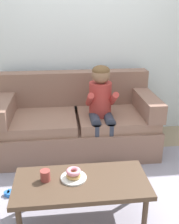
{
  "coord_description": "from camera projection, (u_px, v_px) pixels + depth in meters",
  "views": [
    {
      "loc": [
        -0.29,
        -2.18,
        1.7
      ],
      "look_at": [
        0.0,
        0.45,
        0.65
      ],
      "focal_mm": 42.49,
      "sensor_mm": 36.0,
      "label": 1
    }
  ],
  "objects": [
    {
      "name": "area_rug",
      "position": [
        98.0,
        205.0,
        2.44
      ],
      "size": [
        2.48,
        1.94,
        0.01
      ],
      "primitive_type": "cube",
      "color": "#9993A3",
      "rests_on": "ground"
    },
    {
      "name": "coffee_table",
      "position": [
        81.0,
        186.0,
        2.13
      ],
      "size": [
        1.08,
        0.5,
        0.41
      ],
      "color": "#4C3828",
      "rests_on": "ground"
    },
    {
      "name": "donut",
      "position": [
        74.0,
        175.0,
        2.13
      ],
      "size": [
        0.15,
        0.15,
        0.04
      ],
      "primitive_type": "torus",
      "rotation": [
        0.0,
        0.0,
        0.33
      ],
      "color": "tan",
      "rests_on": "plate"
    },
    {
      "name": "person_child",
      "position": [
        101.0,
        104.0,
        3.04
      ],
      "size": [
        0.34,
        0.58,
        1.1
      ],
      "color": "#AD3833",
      "rests_on": "ground"
    },
    {
      "name": "plate",
      "position": [
        74.0,
        178.0,
        2.14
      ],
      "size": [
        0.21,
        0.21,
        0.01
      ],
      "primitive_type": "cylinder",
      "color": "white",
      "rests_on": "coffee_table"
    },
    {
      "name": "couch",
      "position": [
        77.0,
        124.0,
        3.32
      ],
      "size": [
        1.9,
        0.9,
        0.94
      ],
      "color": "#846051",
      "rests_on": "ground"
    },
    {
      "name": "ground",
      "position": [
        94.0,
        188.0,
        2.68
      ],
      "size": [
        10.0,
        10.0,
        0.0
      ],
      "primitive_type": "plane",
      "color": "#9E896B"
    },
    {
      "name": "wall_back",
      "position": [
        81.0,
        32.0,
        3.45
      ],
      "size": [
        8.0,
        0.1,
        2.8
      ],
      "primitive_type": "cube",
      "color": "silver",
      "rests_on": "ground"
    },
    {
      "name": "mug",
      "position": [
        45.0,
        175.0,
        2.1
      ],
      "size": [
        0.08,
        0.08,
        0.09
      ],
      "primitive_type": "cylinder",
      "color": "#993D38",
      "rests_on": "coffee_table"
    },
    {
      "name": "donut_second",
      "position": [
        73.0,
        171.0,
        2.12
      ],
      "size": [
        0.17,
        0.17,
        0.04
      ],
      "primitive_type": "torus",
      "rotation": [
        0.0,
        0.0,
        2.19
      ],
      "color": "pink",
      "rests_on": "donut"
    },
    {
      "name": "toy_controller",
      "position": [
        16.0,
        193.0,
        2.56
      ],
      "size": [
        0.23,
        0.09,
        0.05
      ],
      "rotation": [
        0.0,
        0.0,
        -0.53
      ],
      "color": "blue",
      "rests_on": "ground"
    }
  ]
}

